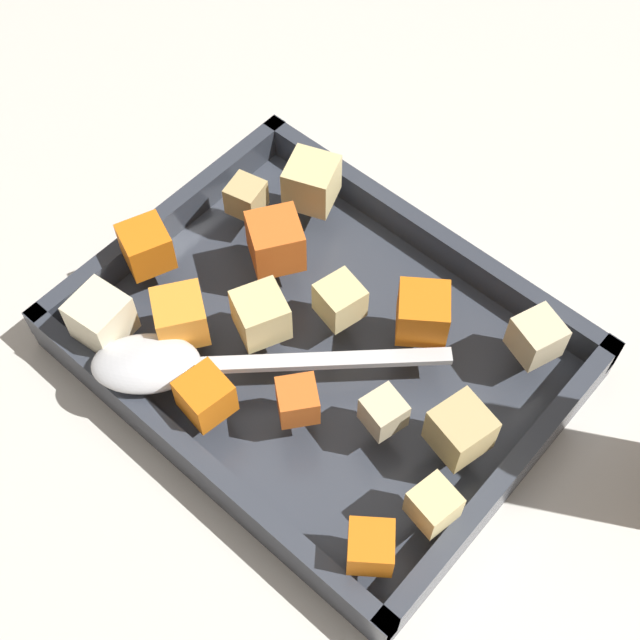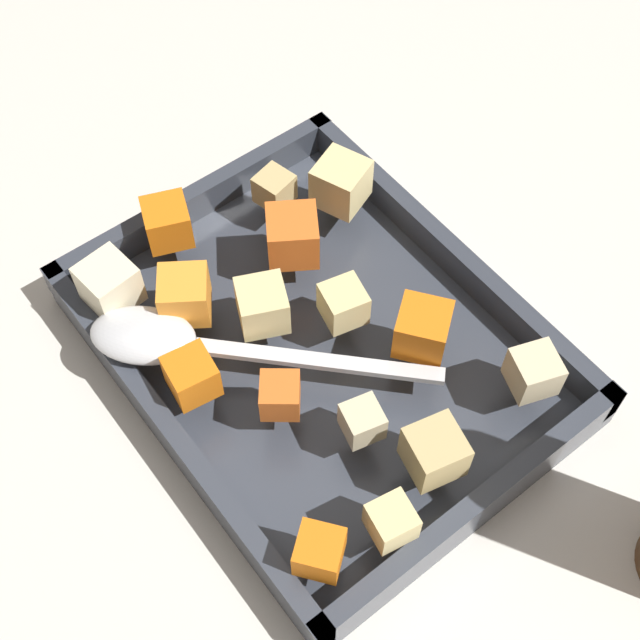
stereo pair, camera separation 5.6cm
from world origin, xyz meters
TOP-DOWN VIEW (x-y plane):
  - ground_plane at (0.00, 0.00)m, footprint 4.00×4.00m
  - baking_dish at (0.02, 0.00)m, footprint 0.31×0.24m
  - carrot_chunk_corner_sw at (-0.01, 0.05)m, footprint 0.03×0.03m
  - carrot_chunk_far_right at (-0.10, 0.09)m, footprint 0.04×0.04m
  - carrot_chunk_back_center at (0.09, 0.06)m, footprint 0.04×0.04m
  - carrot_chunk_rim_edge at (0.03, 0.09)m, footprint 0.03×0.03m
  - carrot_chunk_center at (-0.03, -0.04)m, footprint 0.04×0.04m
  - carrot_chunk_near_spoon at (0.14, 0.04)m, footprint 0.04×0.04m
  - carrot_chunk_corner_ne at (0.08, -0.02)m, footprint 0.05×0.05m
  - potato_chunk_corner_se at (0.05, 0.02)m, footprint 0.04×0.04m
  - potato_chunk_corner_nw at (0.10, -0.08)m, footprint 0.04×0.04m
  - potato_chunk_near_left at (-0.09, -0.08)m, footprint 0.03×0.03m
  - potato_chunk_mid_left at (-0.05, 0.02)m, footprint 0.03×0.03m
  - potato_chunk_mid_right at (-0.09, 0.01)m, footprint 0.04×0.04m
  - potato_chunk_heap_top at (-0.11, 0.05)m, footprint 0.03×0.03m
  - potato_chunk_far_left at (0.12, 0.09)m, footprint 0.04×0.04m
  - potato_chunk_near_right at (0.02, -0.02)m, footprint 0.03×0.03m
  - potato_chunk_front_center at (0.12, -0.04)m, footprint 0.03×0.03m
  - serving_spoon at (0.07, 0.09)m, footprint 0.18×0.18m

SIDE VIEW (x-z plane):
  - ground_plane at x=0.00m, z-range 0.00..0.00m
  - baking_dish at x=0.02m, z-range -0.01..0.03m
  - serving_spoon at x=0.07m, z-range 0.04..0.06m
  - potato_chunk_mid_left at x=-0.05m, z-range 0.04..0.06m
  - potato_chunk_front_center at x=0.12m, z-range 0.04..0.06m
  - potato_chunk_heap_top at x=-0.11m, z-range 0.04..0.06m
  - carrot_chunk_corner_sw at x=-0.01m, z-range 0.04..0.06m
  - carrot_chunk_far_right at x=-0.10m, z-range 0.04..0.07m
  - potato_chunk_near_right at x=0.02m, z-range 0.04..0.07m
  - potato_chunk_near_left at x=-0.09m, z-range 0.04..0.07m
  - carrot_chunk_rim_edge at x=0.03m, z-range 0.04..0.07m
  - carrot_chunk_near_spoon at x=0.14m, z-range 0.04..0.07m
  - potato_chunk_corner_se at x=0.05m, z-range 0.04..0.07m
  - potato_chunk_mid_right at x=-0.09m, z-range 0.04..0.07m
  - carrot_chunk_back_center at x=0.09m, z-range 0.04..0.07m
  - carrot_chunk_center at x=-0.03m, z-range 0.04..0.07m
  - potato_chunk_far_left at x=0.12m, z-range 0.04..0.07m
  - potato_chunk_corner_nw at x=0.10m, z-range 0.04..0.07m
  - carrot_chunk_corner_ne at x=0.08m, z-range 0.04..0.07m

